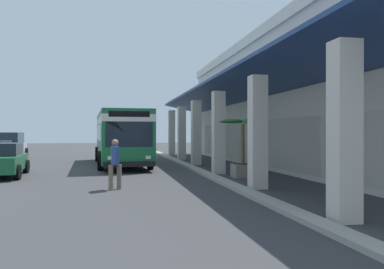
# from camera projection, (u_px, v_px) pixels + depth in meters

# --- Properties ---
(ground) EXTENTS (120.00, 120.00, 0.00)m
(ground) POSITION_uv_depth(u_px,v_px,m) (252.00, 167.00, 22.51)
(ground) COLOR #38383A
(curb_strip) EXTENTS (38.03, 0.50, 0.12)m
(curb_strip) POSITION_uv_depth(u_px,v_px,m) (192.00, 168.00, 21.39)
(curb_strip) COLOR #9E998E
(curb_strip) RESTS_ON ground
(plaza_building) EXTENTS (31.99, 15.42, 7.67)m
(plaza_building) POSITION_uv_depth(u_px,v_px,m) (355.00, 100.00, 23.21)
(plaza_building) COLOR beige
(plaza_building) RESTS_ON ground
(transit_bus) EXTENTS (11.34, 3.27, 3.34)m
(transit_bus) POSITION_uv_depth(u_px,v_px,m) (120.00, 134.00, 24.30)
(transit_bus) COLOR #196638
(transit_bus) RESTS_ON ground
(parked_suv_silver) EXTENTS (4.93, 2.45, 1.97)m
(parked_suv_silver) POSITION_uv_depth(u_px,v_px,m) (9.00, 145.00, 29.90)
(parked_suv_silver) COLOR #B2B5BA
(parked_suv_silver) RESTS_ON ground
(parked_sedan_green) EXTENTS (4.55, 2.29, 1.47)m
(parked_sedan_green) POSITION_uv_depth(u_px,v_px,m) (0.00, 160.00, 17.52)
(parked_sedan_green) COLOR #195933
(parked_sedan_green) RESTS_ON ground
(pedestrian) EXTENTS (0.69, 0.43, 1.70)m
(pedestrian) POSITION_uv_depth(u_px,v_px,m) (115.00, 161.00, 13.47)
(pedestrian) COLOR #726651
(pedestrian) RESTS_ON ground
(potted_palm) EXTENTS (1.58, 2.10, 2.55)m
(potted_palm) POSITION_uv_depth(u_px,v_px,m) (243.00, 162.00, 17.26)
(potted_palm) COLOR gray
(potted_palm) RESTS_ON ground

